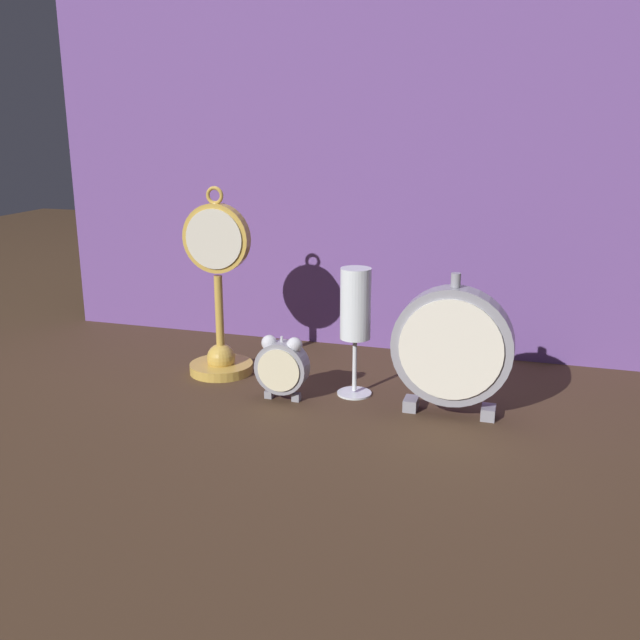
# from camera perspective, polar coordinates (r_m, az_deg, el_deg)

# --- Properties ---
(ground_plane) EXTENTS (4.00, 4.00, 0.00)m
(ground_plane) POSITION_cam_1_polar(r_m,az_deg,el_deg) (1.08, -1.25, -7.02)
(ground_plane) COLOR #422D1E
(fabric_backdrop_drape) EXTENTS (1.21, 0.01, 0.65)m
(fabric_backdrop_drape) POSITION_cam_1_polar(r_m,az_deg,el_deg) (1.31, 3.20, 11.73)
(fabric_backdrop_drape) COLOR #6B478E
(fabric_backdrop_drape) RESTS_ON ground_plane
(pocket_watch_on_stand) EXTENTS (0.11, 0.11, 0.32)m
(pocket_watch_on_stand) POSITION_cam_1_polar(r_m,az_deg,el_deg) (1.20, -8.09, 1.16)
(pocket_watch_on_stand) COLOR gold
(pocket_watch_on_stand) RESTS_ON ground_plane
(alarm_clock_twin_bell) EXTENTS (0.08, 0.03, 0.10)m
(alarm_clock_twin_bell) POSITION_cam_1_polar(r_m,az_deg,el_deg) (1.09, -3.07, -3.62)
(alarm_clock_twin_bell) COLOR gray
(alarm_clock_twin_bell) RESTS_ON ground_plane
(mantel_clock_silver) EXTENTS (0.17, 0.04, 0.21)m
(mantel_clock_silver) POSITION_cam_1_polar(r_m,az_deg,el_deg) (1.04, 10.53, -2.16)
(mantel_clock_silver) COLOR gray
(mantel_clock_silver) RESTS_ON ground_plane
(champagne_flute) EXTENTS (0.05, 0.05, 0.20)m
(champagne_flute) POSITION_cam_1_polar(r_m,az_deg,el_deg) (1.09, 2.85, 0.62)
(champagne_flute) COLOR silver
(champagne_flute) RESTS_ON ground_plane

